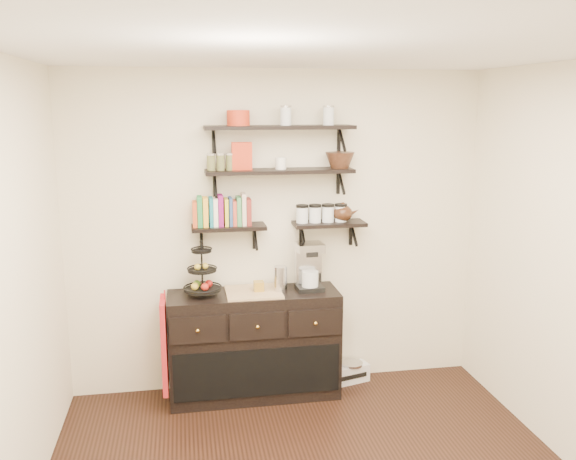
% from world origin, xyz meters
% --- Properties ---
extents(ceiling, '(3.50, 3.50, 0.02)m').
position_xyz_m(ceiling, '(0.00, 0.00, 2.70)').
color(ceiling, white).
rests_on(ceiling, back_wall).
extents(back_wall, '(3.50, 0.02, 2.70)m').
position_xyz_m(back_wall, '(0.00, 1.75, 1.35)').
color(back_wall, '#EFE5CB').
rests_on(back_wall, ground).
extents(shelf_top, '(1.20, 0.27, 0.23)m').
position_xyz_m(shelf_top, '(0.00, 1.62, 2.23)').
color(shelf_top, black).
rests_on(shelf_top, back_wall).
extents(shelf_mid, '(1.20, 0.27, 0.23)m').
position_xyz_m(shelf_mid, '(0.00, 1.62, 1.88)').
color(shelf_mid, black).
rests_on(shelf_mid, back_wall).
extents(shelf_low_left, '(0.60, 0.25, 0.23)m').
position_xyz_m(shelf_low_left, '(-0.42, 1.63, 1.43)').
color(shelf_low_left, black).
rests_on(shelf_low_left, back_wall).
extents(shelf_low_right, '(0.60, 0.25, 0.23)m').
position_xyz_m(shelf_low_right, '(0.42, 1.63, 1.43)').
color(shelf_low_right, black).
rests_on(shelf_low_right, back_wall).
extents(cookbooks, '(0.43, 0.15, 0.26)m').
position_xyz_m(cookbooks, '(-0.47, 1.63, 1.57)').
color(cookbooks, '#C54A1E').
rests_on(cookbooks, shelf_low_left).
extents(glass_canisters, '(0.43, 0.10, 0.13)m').
position_xyz_m(glass_canisters, '(0.36, 1.63, 1.51)').
color(glass_canisters, silver).
rests_on(glass_canisters, shelf_low_right).
extents(sideboard, '(1.40, 0.50, 0.92)m').
position_xyz_m(sideboard, '(-0.24, 1.51, 0.45)').
color(sideboard, black).
rests_on(sideboard, floor).
extents(fruit_stand, '(0.30, 0.30, 0.44)m').
position_xyz_m(fruit_stand, '(-0.65, 1.52, 1.05)').
color(fruit_stand, black).
rests_on(fruit_stand, sideboard).
extents(candle, '(0.08, 0.08, 0.08)m').
position_xyz_m(candle, '(-0.19, 1.51, 0.96)').
color(candle, olive).
rests_on(candle, sideboard).
extents(coffee_maker, '(0.23, 0.22, 0.40)m').
position_xyz_m(coffee_maker, '(0.23, 1.54, 1.09)').
color(coffee_maker, black).
rests_on(coffee_maker, sideboard).
extents(thermal_carafe, '(0.11, 0.11, 0.22)m').
position_xyz_m(thermal_carafe, '(-0.01, 1.49, 1.01)').
color(thermal_carafe, silver).
rests_on(thermal_carafe, sideboard).
extents(apron, '(0.04, 0.32, 0.76)m').
position_xyz_m(apron, '(-0.97, 1.41, 0.54)').
color(apron, '#AF2012').
rests_on(apron, sideboard).
extents(radio, '(0.32, 0.24, 0.18)m').
position_xyz_m(radio, '(0.64, 1.62, 0.09)').
color(radio, silver).
rests_on(radio, floor).
extents(recipe_box, '(0.16, 0.06, 0.22)m').
position_xyz_m(recipe_box, '(-0.31, 1.61, 2.01)').
color(recipe_box, red).
rests_on(recipe_box, shelf_mid).
extents(walnut_bowl, '(0.24, 0.24, 0.13)m').
position_xyz_m(walnut_bowl, '(0.50, 1.61, 1.96)').
color(walnut_bowl, black).
rests_on(walnut_bowl, shelf_mid).
extents(ramekins, '(0.09, 0.09, 0.10)m').
position_xyz_m(ramekins, '(0.01, 1.61, 1.95)').
color(ramekins, white).
rests_on(ramekins, shelf_mid).
extents(teapot, '(0.25, 0.21, 0.16)m').
position_xyz_m(teapot, '(0.54, 1.63, 1.53)').
color(teapot, '#371E10').
rests_on(teapot, shelf_low_right).
extents(red_pot, '(0.18, 0.18, 0.12)m').
position_xyz_m(red_pot, '(-0.33, 1.61, 2.31)').
color(red_pot, red).
rests_on(red_pot, shelf_top).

